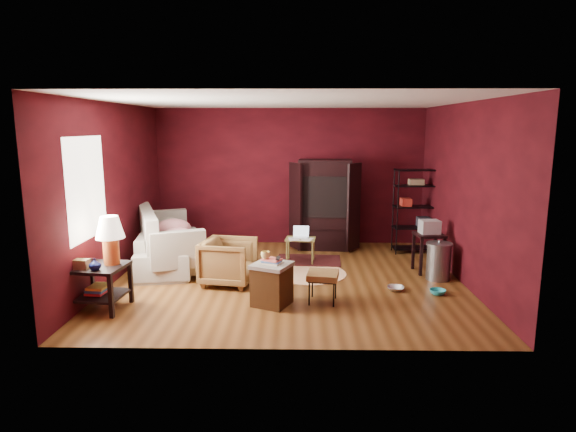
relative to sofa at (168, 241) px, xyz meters
name	(u,v)px	position (x,y,z in m)	size (l,w,h in m)	color
room	(285,193)	(2.10, -0.78, 0.96)	(5.54, 5.04, 2.84)	brown
sofa	(168,241)	(0.00, 0.00, 0.00)	(2.25, 0.66, 0.88)	gray
armchair	(229,259)	(1.22, -1.02, -0.05)	(0.76, 0.71, 0.79)	black
pet_bowl_steel	(396,282)	(3.77, -1.29, -0.31)	(0.25, 0.06, 0.25)	silver
pet_bowl_turquoise	(438,287)	(4.35, -1.45, -0.32)	(0.23, 0.07, 0.23)	#25A8B0
vase	(95,265)	(-0.32, -2.30, 0.24)	(0.15, 0.16, 0.15)	#0C113D
mug	(265,254)	(1.85, -1.90, 0.28)	(0.13, 0.10, 0.13)	#D4BE68
side_table	(105,254)	(-0.28, -2.05, 0.32)	(0.70, 0.70, 1.26)	black
sofa_cushions	(167,241)	(0.00, -0.06, 0.02)	(1.61, 2.38, 0.93)	gray
hamper	(272,283)	(1.94, -1.90, -0.13)	(0.64, 0.64, 0.68)	#492910
footstool	(323,276)	(2.65, -1.78, -0.07)	(0.48, 0.48, 0.43)	black
rug_round	(309,273)	(2.49, -0.47, -0.43)	(1.52, 1.52, 0.01)	#F1E9C9
rug_oriental	(309,260)	(2.50, 0.31, -0.42)	(1.20, 0.84, 0.01)	#4A1314
laptop_desk	(300,241)	(2.35, 0.20, -0.03)	(0.56, 0.46, 0.65)	olive
tv_armoire	(325,203)	(2.83, 1.24, 0.49)	(1.41, 0.80, 1.79)	black
wire_shelving	(415,207)	(4.57, 0.97, 0.46)	(0.82, 0.40, 1.63)	black
small_stand	(429,233)	(4.50, -0.33, 0.23)	(0.49, 0.49, 0.89)	black
trash_can	(439,261)	(4.56, -0.73, -0.13)	(0.44, 0.44, 0.65)	gray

